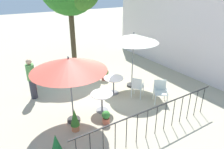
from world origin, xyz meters
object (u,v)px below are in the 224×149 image
patio_chair_2 (137,86)px  patio_chair_1 (160,90)px  potted_plant_0 (33,82)px  potted_plant_1 (75,120)px  potted_plant_3 (106,117)px  patio_chair_0 (89,70)px  potted_plant_2 (104,73)px  cafe_table_0 (102,99)px  cafe_table_1 (114,82)px  patio_umbrella_1 (134,38)px  potted_plant_4 (56,146)px  standing_person (32,79)px  patio_umbrella_0 (69,65)px

patio_chair_2 → patio_chair_1: bearing=39.2°
patio_chair_1 → potted_plant_0: 5.42m
potted_plant_1 → potted_plant_3: 1.05m
patio_chair_0 → potted_plant_2: patio_chair_0 is taller
potted_plant_2 → patio_chair_0: bearing=-123.0°
cafe_table_0 → cafe_table_1: (-0.92, 1.09, 0.00)m
patio_umbrella_1 → potted_plant_0: patio_umbrella_1 is taller
potted_plant_0 → patio_umbrella_1: bearing=63.5°
potted_plant_2 → potted_plant_4: bearing=-44.4°
potted_plant_2 → standing_person: standing_person is taller
potted_plant_3 → standing_person: size_ratio=0.28×
patio_umbrella_1 → standing_person: size_ratio=1.46×
standing_person → patio_chair_0: bearing=98.3°
patio_umbrella_0 → standing_person: size_ratio=1.40×
standing_person → cafe_table_0: bearing=39.7°
cafe_table_1 → potted_plant_4: 3.91m
potted_plant_3 → patio_umbrella_1: bearing=126.4°
potted_plant_0 → potted_plant_3: (3.73, 1.49, -0.15)m
patio_umbrella_0 → potted_plant_3: size_ratio=5.00×
patio_chair_0 → patio_umbrella_1: bearing=39.4°
patio_chair_2 → potted_plant_4: size_ratio=1.18×
potted_plant_1 → potted_plant_3: (0.20, 1.02, -0.17)m
patio_chair_1 → potted_plant_1: 3.56m
potted_plant_2 → standing_person: bearing=-90.0°
patio_chair_0 → potted_plant_3: (3.42, -1.06, -0.28)m
patio_umbrella_1 → cafe_table_1: patio_umbrella_1 is taller
potted_plant_0 → potted_plant_2: bearing=77.5°
cafe_table_1 → potted_plant_3: (1.65, -1.34, -0.26)m
patio_chair_2 → potted_plant_2: (-2.20, -0.28, -0.18)m
cafe_table_0 → potted_plant_1: 1.39m
patio_chair_1 → potted_plant_4: (0.70, -4.41, -0.13)m
standing_person → patio_chair_1: bearing=55.1°
patio_umbrella_0 → potted_plant_1: 1.73m
patio_chair_0 → potted_plant_1: (3.23, -2.08, -0.11)m
potted_plant_4 → potted_plant_3: bearing=107.4°
potted_plant_2 → patio_umbrella_1: bearing=30.6°
patio_umbrella_1 → cafe_table_1: size_ratio=3.00×
potted_plant_2 → potted_plant_1: bearing=-43.6°
patio_umbrella_1 → potted_plant_0: bearing=-116.5°
potted_plant_4 → potted_plant_1: bearing=132.8°
potted_plant_2 → potted_plant_3: 3.46m
patio_chair_2 → potted_plant_4: (1.41, -3.82, -0.15)m
cafe_table_1 → potted_plant_1: bearing=-58.4°
patio_chair_0 → patio_chair_2: patio_chair_2 is taller
patio_chair_2 → potted_plant_3: 2.14m
patio_chair_1 → standing_person: bearing=-124.9°
cafe_table_0 → potted_plant_0: 3.47m
patio_chair_1 → potted_plant_0: patio_chair_1 is taller
cafe_table_1 → standing_person: size_ratio=0.49×
patio_umbrella_0 → potted_plant_2: patio_umbrella_0 is taller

